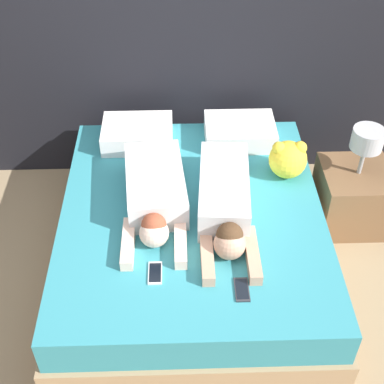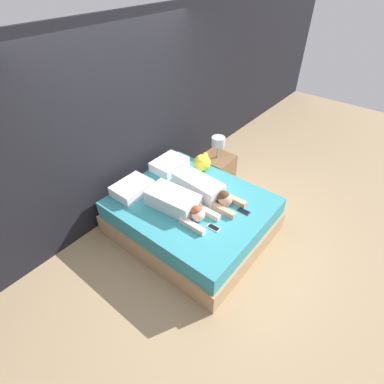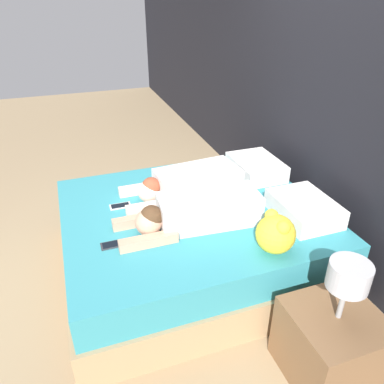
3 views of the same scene
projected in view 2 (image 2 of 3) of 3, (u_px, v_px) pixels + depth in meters
name	position (u px, v px, depth m)	size (l,w,h in m)	color
ground_plane	(192.00, 229.00, 4.26)	(12.00, 12.00, 0.00)	#9E8460
wall_back	(126.00, 123.00, 4.00)	(12.00, 0.06, 2.60)	black
bed	(192.00, 216.00, 4.10)	(1.70, 1.96, 0.54)	tan
pillow_head_left	(132.00, 188.00, 4.01)	(0.50, 0.38, 0.14)	white
pillow_head_right	(169.00, 164.00, 4.46)	(0.50, 0.38, 0.14)	white
person_left	(178.00, 203.00, 3.75)	(0.41, 0.96, 0.21)	silver
person_right	(204.00, 189.00, 3.96)	(0.35, 1.03, 0.22)	silver
cell_phone_left	(214.00, 228.00, 3.54)	(0.08, 0.16, 0.01)	silver
cell_phone_right	(244.00, 211.00, 3.76)	(0.08, 0.16, 0.01)	#2D2D33
plush_toy	(202.00, 162.00, 4.39)	(0.25, 0.25, 0.27)	yellow
nightstand	(217.00, 167.00, 5.02)	(0.49, 0.49, 0.82)	brown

